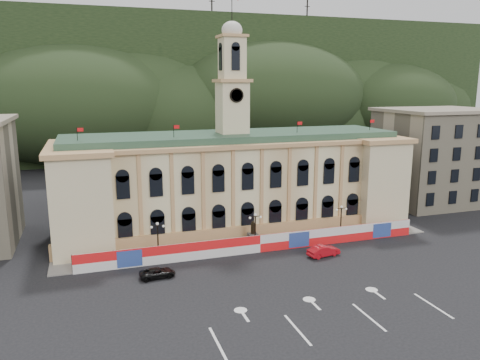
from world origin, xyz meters
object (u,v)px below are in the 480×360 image
object	(u,v)px
red_sedan	(324,251)
black_suv	(157,273)
statue	(253,238)
lamp_center	(255,227)

from	to	relation	value
red_sedan	black_suv	bearing A→B (deg)	80.42
statue	red_sedan	distance (m)	10.61
red_sedan	statue	bearing A→B (deg)	37.45
lamp_center	statue	bearing A→B (deg)	90.00
statue	lamp_center	world-z (taller)	lamp_center
lamp_center	black_suv	size ratio (longest dim) A/B	1.14
statue	lamp_center	xyz separation A→B (m)	(0.00, -1.00, 1.89)
red_sedan	black_suv	distance (m)	22.87
lamp_center	black_suv	xyz separation A→B (m)	(-15.06, -6.32, -2.46)
lamp_center	black_suv	bearing A→B (deg)	-157.24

